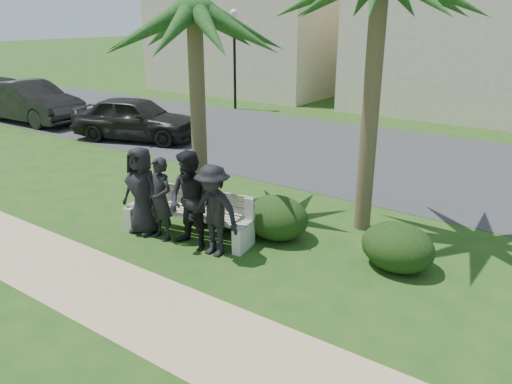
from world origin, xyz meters
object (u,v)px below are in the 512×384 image
(car_a, at_px, (136,118))
(car_c, at_px, (5,94))
(man_d, at_px, (213,211))
(park_bench, at_px, (189,217))
(palm_left, at_px, (194,13))
(street_lamp, at_px, (234,42))
(car_b, at_px, (31,102))
(man_b, at_px, (161,199))
(man_a, at_px, (142,191))
(man_c, at_px, (190,201))

(car_a, bearing_deg, car_c, 66.91)
(man_d, xyz_separation_m, car_a, (-7.75, 5.16, -0.09))
(park_bench, relative_size, palm_left, 0.53)
(man_d, relative_size, car_a, 0.38)
(car_a, bearing_deg, street_lamp, -10.60)
(palm_left, distance_m, car_c, 16.55)
(park_bench, distance_m, car_b, 13.32)
(man_b, bearing_deg, palm_left, 111.54)
(car_c, bearing_deg, park_bench, -119.61)
(street_lamp, bearing_deg, man_a, -59.70)
(street_lamp, distance_m, car_c, 10.70)
(man_b, xyz_separation_m, palm_left, (-0.44, 1.61, 3.26))
(man_b, bearing_deg, car_b, 164.72)
(street_lamp, xyz_separation_m, man_c, (8.20, -11.90, -2.04))
(man_a, bearing_deg, man_d, -0.49)
(palm_left, xyz_separation_m, car_b, (-11.75, 3.24, -3.25))
(palm_left, bearing_deg, car_a, 149.38)
(park_bench, xyz_separation_m, car_c, (-16.39, 5.58, 0.27))
(park_bench, distance_m, palm_left, 3.94)
(palm_left, xyz_separation_m, car_a, (-6.08, 3.60, -3.32))
(man_a, distance_m, car_c, 16.64)
(car_b, bearing_deg, park_bench, -111.90)
(street_lamp, bearing_deg, car_b, -123.64)
(park_bench, xyz_separation_m, man_c, (0.38, -0.33, 0.50))
(street_lamp, relative_size, car_c, 0.92)
(street_lamp, relative_size, man_a, 2.50)
(car_c, bearing_deg, man_d, -119.63)
(street_lamp, distance_m, man_c, 14.60)
(park_bench, relative_size, car_b, 0.55)
(man_b, bearing_deg, car_a, 147.77)
(park_bench, height_order, car_b, car_b)
(street_lamp, distance_m, park_bench, 14.20)
(man_a, height_order, car_a, man_a)
(palm_left, bearing_deg, street_lamp, 124.30)
(car_b, xyz_separation_m, car_c, (-3.86, 1.09, -0.13))
(car_c, bearing_deg, man_a, -121.73)
(car_b, bearing_deg, car_a, -88.54)
(park_bench, height_order, man_b, man_b)
(man_b, distance_m, man_d, 1.23)
(car_a, bearing_deg, palm_left, -139.33)
(man_b, distance_m, man_c, 0.74)
(man_a, height_order, man_d, man_a)
(man_a, height_order, man_c, man_c)
(man_d, bearing_deg, man_c, -177.94)
(palm_left, bearing_deg, man_c, -53.63)
(man_c, relative_size, car_a, 0.42)
(man_d, bearing_deg, palm_left, 136.17)
(man_a, relative_size, man_d, 1.04)
(street_lamp, distance_m, man_d, 14.87)
(street_lamp, relative_size, car_a, 0.99)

